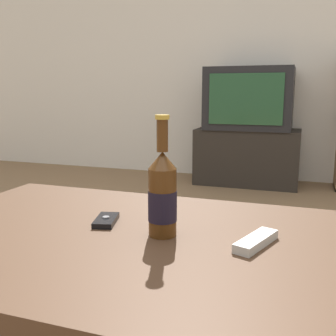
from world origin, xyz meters
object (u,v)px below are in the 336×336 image
object	(u,v)px
beer_bottle	(162,194)
remote_control	(256,241)
tv_stand	(247,157)
television	(249,99)
cell_phone	(106,220)

from	to	relation	value
beer_bottle	remote_control	world-z (taller)	beer_bottle
tv_stand	beer_bottle	xyz separation A→B (m)	(0.16, -2.71, 0.34)
television	cell_phone	bearing A→B (deg)	-90.17
tv_stand	television	world-z (taller)	television
television	cell_phone	xyz separation A→B (m)	(-0.01, -2.67, -0.27)
beer_bottle	tv_stand	bearing A→B (deg)	93.35
television	remote_control	size ratio (longest dim) A/B	4.99
television	beer_bottle	distance (m)	2.71
tv_stand	cell_phone	bearing A→B (deg)	-90.17
television	cell_phone	distance (m)	2.68
television	remote_control	world-z (taller)	television
tv_stand	television	bearing A→B (deg)	-90.00
beer_bottle	television	bearing A→B (deg)	93.35
tv_stand	remote_control	size ratio (longest dim) A/B	6.09
television	tv_stand	bearing A→B (deg)	90.00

